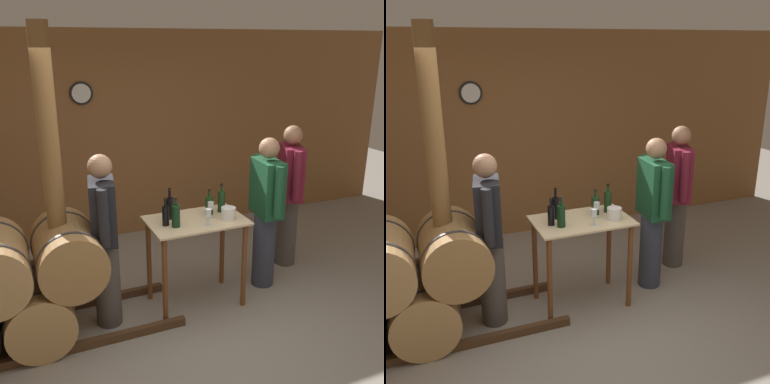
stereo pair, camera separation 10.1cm
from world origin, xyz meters
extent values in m
plane|color=gray|center=(0.00, 0.00, 0.00)|extent=(14.00, 14.00, 0.00)
cube|color=brown|center=(0.00, 2.78, 1.35)|extent=(8.40, 0.05, 2.70)
cylinder|color=black|center=(-0.51, 2.74, 1.94)|extent=(0.28, 0.03, 0.28)
cylinder|color=white|center=(-0.51, 2.73, 1.94)|extent=(0.23, 0.01, 0.23)
cylinder|color=tan|center=(-1.35, 0.80, 0.29)|extent=(0.58, 0.83, 0.58)
cylinder|color=#38383D|center=(-1.35, 0.55, 0.29)|extent=(0.59, 0.03, 0.59)
cylinder|color=#38383D|center=(-1.35, 1.05, 0.29)|extent=(0.59, 0.03, 0.59)
cylinder|color=#9E7242|center=(-1.04, 0.80, 0.78)|extent=(0.58, 0.83, 0.58)
cylinder|color=#38383D|center=(-1.04, 0.55, 0.78)|extent=(0.59, 0.03, 0.59)
cylinder|color=#38383D|center=(-1.04, 1.05, 0.78)|extent=(0.59, 0.03, 0.59)
cube|color=beige|center=(0.17, 0.79, 0.90)|extent=(0.95, 0.60, 0.02)
cylinder|color=brown|center=(-0.24, 0.55, 0.44)|extent=(0.05, 0.05, 0.89)
cylinder|color=brown|center=(0.59, 0.55, 0.44)|extent=(0.05, 0.05, 0.89)
cylinder|color=brown|center=(-0.24, 1.03, 0.44)|extent=(0.05, 0.05, 0.89)
cylinder|color=brown|center=(0.59, 1.03, 0.44)|extent=(0.05, 0.05, 0.89)
cylinder|color=brown|center=(-1.11, 0.82, 1.35)|extent=(0.16, 0.16, 2.70)
cylinder|color=black|center=(-0.14, 0.77, 1.00)|extent=(0.07, 0.07, 0.19)
cylinder|color=black|center=(-0.14, 0.77, 1.14)|extent=(0.02, 0.02, 0.08)
cylinder|color=black|center=(-0.14, 0.77, 1.17)|extent=(0.03, 0.03, 0.02)
cylinder|color=black|center=(-0.07, 0.70, 1.01)|extent=(0.08, 0.08, 0.21)
cylinder|color=black|center=(-0.07, 0.70, 1.16)|extent=(0.02, 0.02, 0.08)
cylinder|color=black|center=(-0.07, 0.70, 1.19)|extent=(0.03, 0.03, 0.02)
cylinder|color=black|center=(-0.05, 0.91, 1.01)|extent=(0.07, 0.07, 0.21)
cylinder|color=black|center=(-0.05, 0.91, 1.17)|extent=(0.02, 0.02, 0.10)
cylinder|color=black|center=(-0.05, 0.91, 1.21)|extent=(0.03, 0.03, 0.02)
cylinder|color=#193819|center=(0.35, 0.87, 1.00)|extent=(0.08, 0.08, 0.19)
cylinder|color=#193819|center=(0.35, 0.87, 1.13)|extent=(0.02, 0.02, 0.08)
cylinder|color=black|center=(0.35, 0.87, 1.16)|extent=(0.03, 0.03, 0.02)
cylinder|color=#193819|center=(0.49, 0.88, 1.02)|extent=(0.07, 0.07, 0.22)
cylinder|color=#193819|center=(0.49, 0.88, 1.17)|extent=(0.02, 0.02, 0.07)
cylinder|color=black|center=(0.49, 0.88, 1.19)|extent=(0.03, 0.03, 0.02)
cylinder|color=silver|center=(0.23, 0.62, 0.91)|extent=(0.06, 0.06, 0.00)
cylinder|color=silver|center=(0.23, 0.62, 0.96)|extent=(0.01, 0.01, 0.08)
cylinder|color=silver|center=(0.23, 0.62, 1.03)|extent=(0.06, 0.06, 0.07)
cylinder|color=silver|center=(0.32, 0.77, 0.91)|extent=(0.06, 0.06, 0.00)
cylinder|color=silver|center=(0.32, 0.77, 0.96)|extent=(0.01, 0.01, 0.09)
cylinder|color=silver|center=(0.32, 0.77, 1.04)|extent=(0.06, 0.06, 0.07)
cylinder|color=white|center=(0.47, 0.68, 0.97)|extent=(0.14, 0.14, 0.12)
cylinder|color=#4C4742|center=(1.50, 1.16, 0.41)|extent=(0.24, 0.24, 0.83)
cube|color=maroon|center=(1.50, 1.16, 1.13)|extent=(0.34, 0.45, 0.61)
sphere|color=#9E7051|center=(1.50, 1.16, 1.56)|extent=(0.21, 0.21, 0.21)
cylinder|color=maroon|center=(1.59, 1.39, 1.16)|extent=(0.09, 0.09, 0.55)
cylinder|color=maroon|center=(1.42, 0.92, 1.16)|extent=(0.09, 0.09, 0.55)
cylinder|color=#4C4742|center=(-0.72, 0.78, 0.42)|extent=(0.24, 0.24, 0.85)
cube|color=black|center=(-0.72, 0.78, 1.13)|extent=(0.29, 0.43, 0.56)
sphere|color=#9E7051|center=(-0.72, 0.78, 1.54)|extent=(0.21, 0.21, 0.21)
cylinder|color=black|center=(-0.76, 0.53, 1.16)|extent=(0.09, 0.09, 0.51)
cylinder|color=black|center=(-0.68, 1.03, 1.16)|extent=(0.09, 0.09, 0.51)
cylinder|color=#333847|center=(1.00, 0.84, 0.41)|extent=(0.24, 0.24, 0.82)
cube|color=#194C2D|center=(1.00, 0.84, 1.11)|extent=(0.25, 0.42, 0.59)
sphere|color=#9E7051|center=(1.00, 0.84, 1.53)|extent=(0.21, 0.21, 0.21)
cylinder|color=#194C2D|center=(1.02, 1.09, 1.14)|extent=(0.09, 0.09, 0.53)
cylinder|color=#194C2D|center=(0.98, 0.59, 1.14)|extent=(0.09, 0.09, 0.53)
camera|label=1|loc=(-1.43, -2.90, 2.54)|focal=42.00mm
camera|label=2|loc=(-1.34, -2.94, 2.54)|focal=42.00mm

